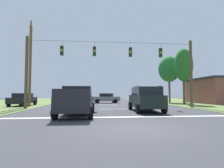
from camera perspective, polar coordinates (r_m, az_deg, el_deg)
The scene contains 15 objects.
ground_plane at distance 8.02m, azimuth 7.65°, elevation -13.37°, with size 120.00×120.00×0.00m, color #333338.
stop_bar_stripe at distance 11.50m, azimuth 3.55°, elevation -10.24°, with size 14.63×0.45×0.01m, color white.
lane_dash_0 at distance 17.42m, azimuth 0.46°, elevation -7.82°, with size 0.15×2.50×0.01m, color white.
lane_dash_1 at distance 24.03m, azimuth -1.17°, elevation -6.52°, with size 0.15×2.50×0.01m, color white.
lane_dash_2 at distance 30.19m, azimuth -2.04°, elevation -5.83°, with size 0.15×2.50×0.01m, color white.
lane_dash_3 at distance 35.78m, azimuth -2.57°, elevation -5.40°, with size 0.15×2.50×0.01m, color white.
overhead_signal_span at distance 18.56m, azimuth 0.09°, elevation 4.81°, with size 17.04×0.31×7.09m.
pickup_truck at distance 12.51m, azimuth -10.92°, elevation -5.19°, with size 2.35×5.43×1.95m.
suv_black at distance 15.22m, azimuth 10.44°, elevation -4.46°, with size 2.32×4.85×2.05m.
distant_car_crossing_white at distance 36.45m, azimuth 13.52°, elevation -4.04°, with size 2.35×4.46×1.52m.
distant_car_oncoming at distance 29.11m, azimuth -1.96°, elevation -4.38°, with size 4.43×2.30×1.52m.
distant_car_far_parked at distance 24.35m, azimuth -26.07°, elevation -4.31°, with size 2.26×4.42×1.52m.
utility_pole_far_right at distance 22.79m, azimuth -24.18°, elevation 5.88°, with size 0.30×1.61×9.82m.
tree_roadside_right at distance 31.55m, azimuth 17.40°, elevation 4.44°, with size 3.47×3.47×7.66m.
tree_roadside_far_right at distance 26.97m, azimuth 21.42°, elevation 5.44°, with size 2.47×2.47×7.67m.
Camera 1 is at (-1.77, -7.69, 1.43)m, focal length 29.29 mm.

